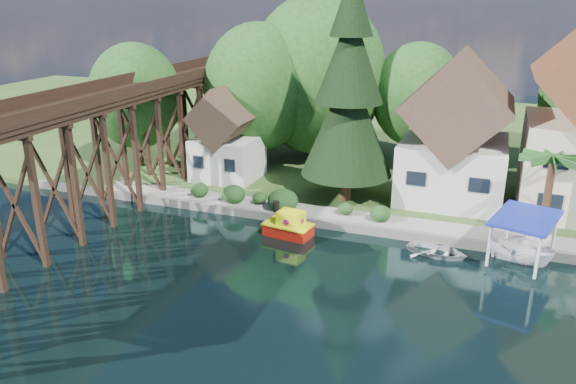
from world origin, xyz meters
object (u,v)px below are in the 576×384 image
object	(u,v)px
tugboat	(289,226)
boat_white_a	(437,249)
palm_tree	(553,161)
boat_canopy	(522,244)
conifer	(349,94)
house_left	(455,138)
trestle_bridge	(104,143)
shed	(227,139)

from	to	relation	value
tugboat	boat_white_a	world-z (taller)	tugboat
palm_tree	boat_canopy	distance (m)	5.88
boat_canopy	tugboat	bearing A→B (deg)	-176.30
conifer	boat_white_a	xyz separation A→B (m)	(7.55, -6.41, -8.07)
conifer	house_left	bearing A→B (deg)	23.64
palm_tree	tugboat	distance (m)	17.10
boat_white_a	boat_canopy	xyz separation A→B (m)	(4.73, 0.51, 0.91)
trestle_bridge	shed	bearing A→B (deg)	61.81
house_left	conifer	distance (m)	8.70
conifer	palm_tree	size ratio (longest dim) A/B	2.95
boat_white_a	trestle_bridge	bearing A→B (deg)	105.66
shed	conifer	size ratio (longest dim) A/B	0.47
tugboat	boat_canopy	world-z (taller)	boat_canopy
trestle_bridge	house_left	bearing A→B (deg)	25.21
house_left	boat_canopy	bearing A→B (deg)	-61.67
conifer	palm_tree	bearing A→B (deg)	-7.97
palm_tree	boat_canopy	size ratio (longest dim) A/B	1.04
trestle_bridge	boat_canopy	distance (m)	28.26
palm_tree	house_left	bearing A→B (deg)	140.75
house_left	conifer	size ratio (longest dim) A/B	0.67
palm_tree	boat_white_a	distance (m)	9.08
boat_white_a	shed	bearing A→B (deg)	78.62
conifer	boat_canopy	size ratio (longest dim) A/B	3.06
house_left	tugboat	xyz separation A→B (m)	(-9.41, -10.05, -4.45)
trestle_bridge	boat_white_a	xyz separation A→B (m)	(23.19, 1.19, -4.97)
house_left	boat_white_a	distance (m)	10.74
tugboat	trestle_bridge	bearing A→B (deg)	-176.74
boat_white_a	house_left	bearing A→B (deg)	13.84
tugboat	boat_canopy	size ratio (longest dim) A/B	0.63
trestle_bridge	conifer	xyz separation A→B (m)	(15.64, 7.61, 3.11)
trestle_bridge	palm_tree	world-z (taller)	trestle_bridge
trestle_bridge	conifer	bearing A→B (deg)	25.94
conifer	palm_tree	world-z (taller)	conifer
house_left	boat_canopy	distance (m)	11.06
tugboat	boat_white_a	bearing A→B (deg)	2.50
tugboat	palm_tree	bearing A→B (deg)	17.41
house_left	shed	xyz separation A→B (m)	(-18.00, -1.50, -1.31)
trestle_bridge	house_left	distance (m)	25.42
house_left	conifer	world-z (taller)	conifer
boat_canopy	house_left	bearing A→B (deg)	118.33
house_left	tugboat	size ratio (longest dim) A/B	3.24
palm_tree	trestle_bridge	bearing A→B (deg)	-168.99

